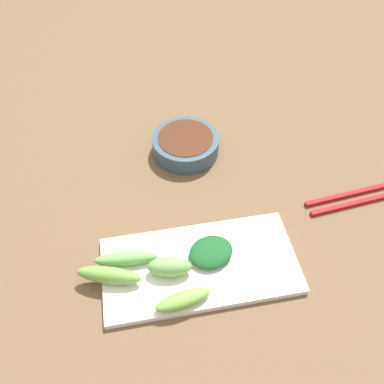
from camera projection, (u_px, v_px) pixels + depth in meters
name	position (u px, v px, depth m)	size (l,w,h in m)	color
tabletop	(195.00, 221.00, 0.71)	(2.10, 2.10, 0.02)	brown
sauce_bowl	(186.00, 144.00, 0.79)	(0.13, 0.13, 0.04)	#334B5B
serving_plate	(200.00, 266.00, 0.63)	(0.15, 0.30, 0.01)	white
broccoli_leafy_0	(211.00, 252.00, 0.63)	(0.06, 0.07, 0.02)	#185424
broccoli_stalk_1	(170.00, 267.00, 0.61)	(0.03, 0.07, 0.03)	#72A955
broccoli_stalk_2	(109.00, 275.00, 0.60)	(0.02, 0.10, 0.03)	#6DA444
broccoli_stalk_3	(183.00, 300.00, 0.58)	(0.02, 0.08, 0.02)	#76B343
broccoli_stalk_4	(126.00, 259.00, 0.62)	(0.02, 0.10, 0.02)	#6AAB56
chopsticks	(367.00, 196.00, 0.73)	(0.05, 0.23, 0.01)	#B31314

